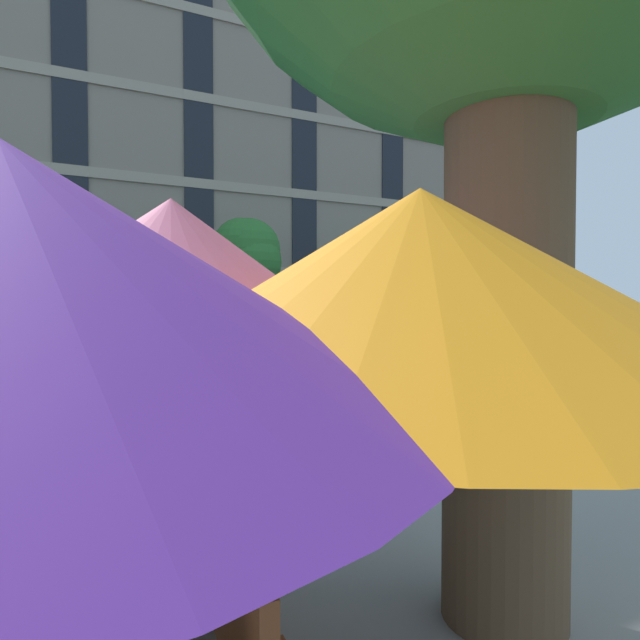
# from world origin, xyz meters

# --- Properties ---
(ground_plane) EXTENTS (120.00, 120.00, 0.00)m
(ground_plane) POSITION_xyz_m (0.00, 0.00, 0.00)
(ground_plane) COLOR #38383A
(sidewalk_far) EXTENTS (56.00, 3.60, 0.12)m
(sidewalk_far) POSITION_xyz_m (0.00, 6.80, 0.06)
(sidewalk_far) COLOR gray
(sidewalk_far) RESTS_ON ground
(apartment_building) EXTENTS (39.21, 12.08, 19.20)m
(apartment_building) POSITION_xyz_m (0.00, 14.99, 9.60)
(apartment_building) COLOR gray
(apartment_building) RESTS_ON ground
(sedan_blue) EXTENTS (4.40, 1.98, 1.78)m
(sedan_blue) POSITION_xyz_m (-0.09, 3.70, 0.95)
(sedan_blue) COLOR navy
(sedan_blue) RESTS_ON ground
(pickup_gray) EXTENTS (5.10, 2.12, 2.20)m
(pickup_gray) POSITION_xyz_m (6.47, 3.70, 1.03)
(pickup_gray) COLOR slate
(pickup_gray) RESTS_ON ground
(sedan_blue_midblock) EXTENTS (4.40, 1.98, 1.78)m
(sedan_blue_midblock) POSITION_xyz_m (12.86, 3.70, 0.95)
(sedan_blue_midblock) COLOR navy
(sedan_blue_midblock) RESTS_ON ground
(sedan_silver) EXTENTS (4.40, 1.98, 1.78)m
(sedan_silver) POSITION_xyz_m (19.20, 3.70, 0.95)
(sedan_silver) COLOR #A8AAB2
(sedan_silver) RESTS_ON ground
(street_tree_middle) EXTENTS (2.44, 2.53, 4.81)m
(street_tree_middle) POSITION_xyz_m (5.28, 6.43, 3.61)
(street_tree_middle) COLOR #4C3823
(street_tree_middle) RESTS_ON ground
(street_tree_right) EXTENTS (3.05, 3.05, 4.60)m
(street_tree_right) POSITION_xyz_m (12.79, 6.75, 3.21)
(street_tree_right) COLOR #4C3823
(street_tree_right) RESTS_ON ground
(patio_umbrella) EXTENTS (3.71, 3.45, 2.23)m
(patio_umbrella) POSITION_xyz_m (-0.30, -9.00, 1.89)
(patio_umbrella) COLOR silver
(patio_umbrella) RESTS_ON ground
(picnic_table) EXTENTS (1.93, 1.68, 0.77)m
(picnic_table) POSITION_xyz_m (-0.71, -8.45, 0.49)
(picnic_table) COLOR brown
(picnic_table) RESTS_ON ground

